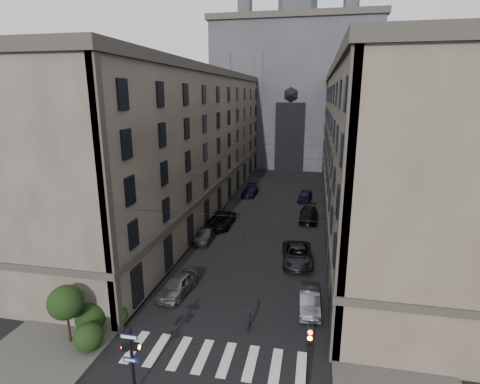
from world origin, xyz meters
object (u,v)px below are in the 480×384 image
Objects in this scene: car_left_midnear at (205,236)px; car_right_near at (309,302)px; car_right_midfar at (309,215)px; pedestrian at (249,321)px; pedestrian_signal_left at (132,355)px; car_right_far at (305,196)px; car_left_far at (250,191)px; car_right_midnear at (297,255)px; gothic_tower at (295,84)px; car_left_near at (178,285)px; car_left_midfar at (221,220)px; traffic_light_right at (309,358)px.

car_left_midnear is 16.10m from car_right_near.
pedestrian reaches higher than car_right_midfar.
pedestrian_signal_left is 40.54m from car_right_far.
car_left_far is at bearing 83.57° from car_left_midnear.
car_right_near is (10.01, -31.29, -0.04)m from car_left_far.
car_right_midfar is at bearing 38.46° from car_left_midnear.
car_left_midnear is 0.70× the size of car_right_midnear.
car_right_far is (0.00, 21.83, -0.02)m from car_right_midnear.
car_right_far is at bearing 79.02° from pedestrian_signal_left.
car_left_midnear is 0.98× the size of car_right_near.
car_right_midfar is at bearing -83.41° from gothic_tower.
car_right_midfar is (9.44, -10.61, 0.08)m from car_left_far.
car_left_midnear is 0.82× the size of car_left_far.
car_left_near is 2.79× the size of pedestrian.
car_right_midnear is (7.71, 17.94, -1.50)m from pedestrian_signal_left.
car_right_near is at bearing -86.34° from car_right_midnear.
gothic_tower reaches higher than car_right_near.
gothic_tower reaches higher than pedestrian_signal_left.
car_right_midfar reaches higher than car_left_near.
car_left_midfar is at bearing 94.27° from pedestrian_signal_left.
car_left_midfar is 11.28m from car_right_midfar.
gothic_tower is 9.78× the size of car_right_midnear.
pedestrian_signal_left reaches higher than car_right_midnear.
gothic_tower reaches higher than car_left_far.
traffic_light_right is at bearing -74.48° from car_left_far.
car_left_midnear is 14.37m from car_right_midfar.
pedestrian is at bearing -97.40° from car_right_midfar.
car_right_near is at bearing -35.03° from pedestrian.
pedestrian is (7.51, -14.76, 0.15)m from car_left_midnear.
car_right_midfar is 24.37m from pedestrian.
car_right_near is at bearing -55.90° from car_left_midfar.
car_left_midnear is at bearing 118.96° from traffic_light_right.
car_right_near is (5.52, -63.50, -17.10)m from gothic_tower.
pedestrian_signal_left is at bearing -136.01° from car_right_near.
car_left_far is (1.00, 14.89, -0.08)m from car_left_midfar.
gothic_tower is 75.15m from pedestrian_signal_left.
car_right_near is 5.25m from pedestrian.
pedestrian is at bearing -142.55° from car_right_near.
pedestrian_signal_left is 19.59m from car_right_midnear.
traffic_light_right is 3.14× the size of pedestrian.
car_right_midfar is (0.75, 12.70, -0.02)m from car_right_midnear.
car_right_near is (11.01, -16.40, -0.12)m from car_left_midfar.
gothic_tower is at bearing 91.83° from car_left_near.
car_left_far is (-10.09, 40.83, -2.56)m from traffic_light_right.
car_right_far is (-1.32, 29.82, 0.11)m from car_right_near.
car_right_far reaches higher than car_right_near.
car_right_far is at bearing 95.24° from car_right_midfar.
car_left_near is 22.65m from car_right_midfar.
car_left_midfar is (-5.48, -47.10, -16.99)m from gothic_tower.
pedestrian_signal_left is 0.72× the size of car_right_midfar.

